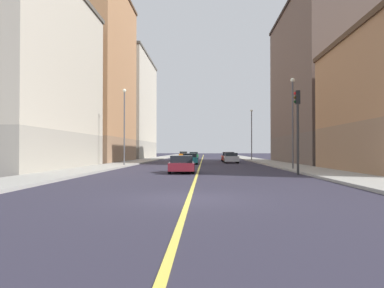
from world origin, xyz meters
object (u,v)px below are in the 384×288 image
object	(u,v)px
car_green	(194,155)
car_red	(228,157)
building_right_corner	(7,76)
street_lamp_left_near	(293,114)
building_right_midblock	(84,76)
street_lamp_right_near	(124,119)
car_teal	(190,159)
street_lamp_left_far	(252,130)
car_maroon	(181,164)
car_silver	(231,158)
car_orange	(184,155)
building_right_distant	(121,108)
building_left_mid	(333,84)
traffic_light_left_near	(298,120)

from	to	relation	value
car_green	car_red	world-z (taller)	car_red
building_right_corner	street_lamp_left_near	size ratio (longest dim) A/B	2.55
building_right_midblock	street_lamp_right_near	distance (m)	18.03
street_lamp_left_near	car_red	distance (m)	25.32
car_teal	street_lamp_left_far	bearing A→B (deg)	56.76
building_right_midblock	building_right_corner	bearing A→B (deg)	-90.00
car_maroon	street_lamp_right_near	bearing A→B (deg)	120.85
street_lamp_left_near	car_silver	xyz separation A→B (m)	(-3.82, 18.24, -4.01)
street_lamp_right_near	car_orange	distance (m)	42.19
street_lamp_right_near	street_lamp_left_far	xyz separation A→B (m)	(15.51, 20.27, -0.01)
building_right_distant	car_green	distance (m)	17.89
street_lamp_left_near	car_red	world-z (taller)	street_lamp_left_near
car_green	car_teal	distance (m)	28.65
street_lamp_left_far	car_maroon	distance (m)	32.81
building_left_mid	car_green	world-z (taller)	building_left_mid
street_lamp_left_near	car_green	size ratio (longest dim) A/B	1.80
building_right_midblock	traffic_light_left_near	bearing A→B (deg)	-49.28
car_silver	car_red	bearing A→B (deg)	89.89
car_teal	car_orange	bearing A→B (deg)	94.46
building_right_midblock	car_teal	size ratio (longest dim) A/B	5.43
car_red	traffic_light_left_near	bearing A→B (deg)	-84.78
car_red	car_teal	size ratio (longest dim) A/B	0.99
building_right_distant	car_red	size ratio (longest dim) A/B	5.30
street_lamp_left_far	car_orange	xyz separation A→B (m)	(-11.78, 21.55, -4.17)
building_right_distant	car_green	world-z (taller)	building_right_distant
car_silver	car_maroon	xyz separation A→B (m)	(-5.11, -21.95, -0.03)
street_lamp_left_near	street_lamp_left_far	distance (m)	27.58
building_left_mid	car_orange	size ratio (longest dim) A/B	5.95
car_silver	traffic_light_left_near	bearing A→B (deg)	-83.36
street_lamp_left_near	street_lamp_right_near	size ratio (longest dim) A/B	0.95
traffic_light_left_near	car_maroon	xyz separation A→B (m)	(-7.91, 2.09, -3.06)
building_right_corner	car_green	size ratio (longest dim) A/B	4.61
building_right_midblock	street_lamp_left_near	bearing A→B (deg)	-41.17
building_right_midblock	car_maroon	bearing A→B (deg)	-58.37
car_green	car_maroon	distance (m)	46.17
building_right_distant	street_lamp_right_near	xyz separation A→B (m)	(8.80, -37.58, -5.43)
car_maroon	car_teal	bearing A→B (deg)	90.31
car_maroon	car_orange	size ratio (longest dim) A/B	1.18
building_right_corner	traffic_light_left_near	world-z (taller)	building_right_corner
building_left_mid	car_maroon	size ratio (longest dim) A/B	5.05
building_right_midblock	car_green	world-z (taller)	building_right_midblock
street_lamp_right_near	car_red	world-z (taller)	street_lamp_right_near
building_right_distant	car_maroon	world-z (taller)	building_right_distant
street_lamp_left_far	car_orange	world-z (taller)	street_lamp_left_far
traffic_light_left_near	street_lamp_right_near	distance (m)	19.57
building_right_corner	building_right_midblock	distance (m)	20.98
building_right_corner	car_teal	size ratio (longest dim) A/B	4.27
traffic_light_left_near	car_green	world-z (taller)	traffic_light_left_near
building_left_mid	building_right_corner	xyz separation A→B (m)	(-33.11, -15.90, -1.95)
traffic_light_left_near	car_red	bearing A→B (deg)	95.22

